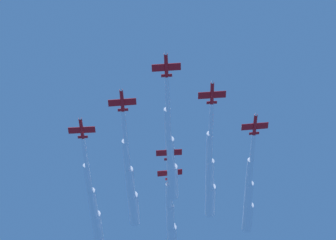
% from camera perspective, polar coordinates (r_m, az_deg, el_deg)
% --- Properties ---
extents(jet_lead, '(63.36, 24.81, 3.72)m').
position_cam_1_polar(jet_lead, '(235.01, 0.22, -2.86)').
color(jet_lead, red).
extents(jet_port_inner, '(62.67, 25.16, 3.73)m').
position_cam_1_polar(jet_port_inner, '(244.64, 3.35, -4.48)').
color(jet_port_inner, red).
extents(jet_starboard_inner, '(63.66, 25.43, 3.76)m').
position_cam_1_polar(jet_starboard_inner, '(243.93, -2.96, -5.13)').
color(jet_starboard_inner, red).
extents(jet_port_mid, '(58.02, 23.58, 3.80)m').
position_cam_1_polar(jet_port_mid, '(251.33, 6.40, -6.02)').
color(jet_port_mid, red).
extents(jet_starboard_mid, '(62.03, 25.27, 3.71)m').
position_cam_1_polar(jet_starboard_mid, '(254.09, -5.92, -6.67)').
color(jet_starboard_mid, red).
extents(jet_port_outer, '(58.86, 24.34, 3.72)m').
position_cam_1_polar(jet_port_outer, '(260.69, 0.22, -7.81)').
color(jet_port_outer, red).
extents(jet_starboard_outer, '(61.60, 24.79, 3.81)m').
position_cam_1_polar(jet_starboard_outer, '(272.91, 0.35, -9.25)').
color(jet_starboard_outer, red).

